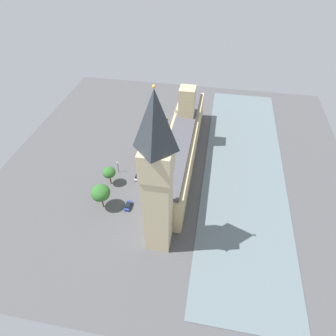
{
  "coord_description": "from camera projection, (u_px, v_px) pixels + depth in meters",
  "views": [
    {
      "loc": [
        -14.03,
        96.39,
        82.82
      ],
      "look_at": [
        1.0,
        14.69,
        8.31
      ],
      "focal_mm": 31.12,
      "sensor_mm": 36.0,
      "label": 1
    }
  ],
  "objects": [
    {
      "name": "car_blue_under_trees",
      "position": [
        128.0,
        206.0,
        107.23
      ],
      "size": [
        2.04,
        4.71,
        1.74
      ],
      "rotation": [
        0.0,
        0.0,
        3.12
      ],
      "color": "navy",
      "rests_on": "ground"
    },
    {
      "name": "double_decker_bus_corner",
      "position": [
        147.0,
        152.0,
        127.76
      ],
      "size": [
        2.81,
        10.54,
        4.75
      ],
      "rotation": [
        0.0,
        0.0,
        3.16
      ],
      "color": "red",
      "rests_on": "ground"
    },
    {
      "name": "ground_plane",
      "position": [
        176.0,
        160.0,
        127.76
      ],
      "size": [
        145.53,
        145.53,
        0.0
      ],
      "primitive_type": "plane",
      "color": "#4C4C4F"
    },
    {
      "name": "car_yellow_cab_kerbside",
      "position": [
        164.0,
        119.0,
        150.95
      ],
      "size": [
        2.13,
        4.33,
        1.74
      ],
      "rotation": [
        0.0,
        0.0,
        -0.08
      ],
      "color": "gold",
      "rests_on": "ground"
    },
    {
      "name": "plane_tree_trailing",
      "position": [
        101.0,
        193.0,
        103.21
      ],
      "size": [
        6.91,
        6.91,
        10.29
      ],
      "color": "brown",
      "rests_on": "ground"
    },
    {
      "name": "pedestrian_opposite_hall",
      "position": [
        175.0,
        118.0,
        152.28
      ],
      "size": [
        0.58,
        0.48,
        1.61
      ],
      "rotation": [
        0.0,
        0.0,
        1.63
      ],
      "color": "maroon",
      "rests_on": "ground"
    },
    {
      "name": "street_lamp_far_end",
      "position": [
        118.0,
        165.0,
        119.51
      ],
      "size": [
        0.56,
        0.56,
        5.59
      ],
      "color": "black",
      "rests_on": "ground"
    },
    {
      "name": "plane_tree_by_river_gate",
      "position": [
        109.0,
        172.0,
        113.23
      ],
      "size": [
        5.06,
        5.06,
        8.12
      ],
      "color": "brown",
      "rests_on": "ground"
    },
    {
      "name": "river_thames",
      "position": [
        244.0,
        168.0,
        123.75
      ],
      "size": [
        32.8,
        130.97,
        0.25
      ],
      "primitive_type": "cube",
      "color": "slate",
      "rests_on": "ground"
    },
    {
      "name": "pedestrian_near_tower",
      "position": [
        146.0,
        209.0,
        106.17
      ],
      "size": [
        0.57,
        0.66,
        1.7
      ],
      "rotation": [
        0.0,
        0.0,
        3.36
      ],
      "color": "gray",
      "rests_on": "ground"
    },
    {
      "name": "car_silver_midblock",
      "position": [
        138.0,
        177.0,
        118.58
      ],
      "size": [
        2.0,
        4.08,
        1.74
      ],
      "rotation": [
        0.0,
        0.0,
        3.13
      ],
      "color": "#B7B7BC",
      "rests_on": "ground"
    },
    {
      "name": "clock_tower",
      "position": [
        157.0,
        179.0,
        77.67
      ],
      "size": [
        8.62,
        8.62,
        55.71
      ],
      "color": "#CCBA8E",
      "rests_on": "ground"
    },
    {
      "name": "parliament_building",
      "position": [
        182.0,
        145.0,
        122.94
      ],
      "size": [
        11.69,
        75.53,
        27.89
      ],
      "color": "tan",
      "rests_on": "ground"
    },
    {
      "name": "car_dark_green_leading",
      "position": [
        156.0,
        144.0,
        135.04
      ],
      "size": [
        2.1,
        4.35,
        1.74
      ],
      "rotation": [
        0.0,
        0.0,
        -0.08
      ],
      "color": "#19472D",
      "rests_on": "ground"
    }
  ]
}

